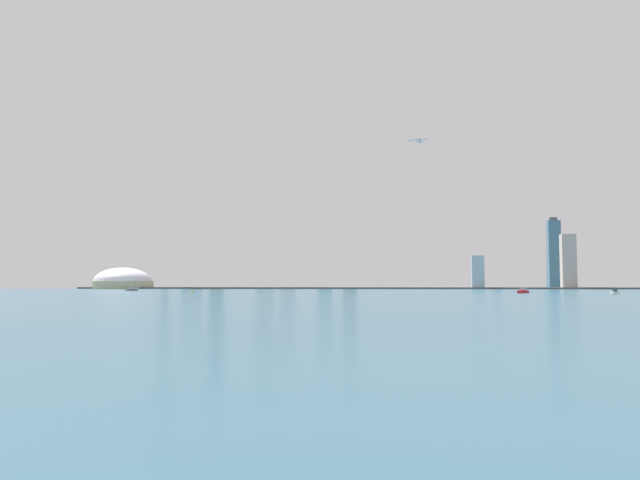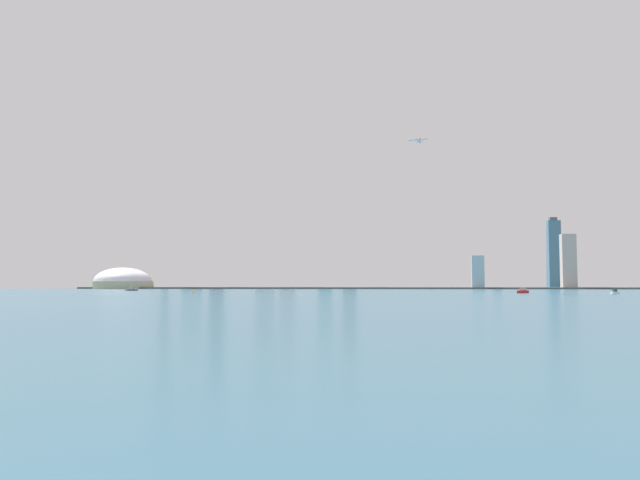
# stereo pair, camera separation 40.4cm
# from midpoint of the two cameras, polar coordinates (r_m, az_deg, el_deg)

# --- Properties ---
(ground_plane) EXTENTS (6000.00, 6000.00, 0.00)m
(ground_plane) POSITION_cam_midpoint_polar(r_m,az_deg,el_deg) (486.66, -1.73, -4.88)
(ground_plane) COLOR #2C556A
(waterfront_pier) EXTENTS (829.58, 59.68, 2.62)m
(waterfront_pier) POSITION_cam_midpoint_polar(r_m,az_deg,el_deg) (971.66, 2.38, -4.30)
(waterfront_pier) COLOR #505657
(waterfront_pier) RESTS_ON ground
(observation_tower) EXTENTS (42.42, 42.42, 303.72)m
(observation_tower) POSITION_cam_midpoint_polar(r_m,az_deg,el_deg) (1051.72, -13.55, 3.87)
(observation_tower) COLOR #9B9686
(observation_tower) RESTS_ON ground
(stadium_dome) EXTENTS (99.87, 99.87, 44.17)m
(stadium_dome) POSITION_cam_midpoint_polar(r_m,az_deg,el_deg) (1059.41, -17.01, -3.61)
(stadium_dome) COLOR #B9B48E
(stadium_dome) RESTS_ON ground
(skyscraper_0) EXTENTS (12.88, 22.53, 48.62)m
(skyscraper_0) POSITION_cam_midpoint_polar(r_m,az_deg,el_deg) (1062.72, 15.46, -2.89)
(skyscraper_0) COLOR slate
(skyscraper_0) RESTS_ON ground
(skyscraper_1) EXTENTS (26.84, 27.45, 90.44)m
(skyscraper_1) POSITION_cam_midpoint_polar(r_m,az_deg,el_deg) (1122.86, -11.35, -1.93)
(skyscraper_1) COLOR slate
(skyscraper_1) RESTS_ON ground
(skyscraper_2) EXTENTS (22.47, 18.42, 94.27)m
(skyscraper_2) POSITION_cam_midpoint_polar(r_m,az_deg,el_deg) (1071.33, 0.51, -1.81)
(skyscraper_2) COLOR #5D8A9A
(skyscraper_2) RESTS_ON ground
(skyscraper_3) EXTENTS (18.73, 27.90, 165.77)m
(skyscraper_3) POSITION_cam_midpoint_polar(r_m,az_deg,el_deg) (1113.47, -9.12, -0.13)
(skyscraper_3) COLOR teal
(skyscraper_3) RESTS_ON ground
(skyscraper_4) EXTENTS (27.14, 22.87, 154.64)m
(skyscraper_4) POSITION_cam_midpoint_polar(r_m,az_deg,el_deg) (1056.98, -4.90, -0.48)
(skyscraper_4) COLOR beige
(skyscraper_4) RESTS_ON ground
(skyscraper_5) EXTENTS (19.69, 16.86, 61.75)m
(skyscraper_5) POSITION_cam_midpoint_polar(r_m,az_deg,el_deg) (1046.86, -11.09, -2.95)
(skyscraper_5) COLOR gray
(skyscraper_5) RESTS_ON ground
(skyscraper_6) EXTENTS (18.65, 26.20, 111.00)m
(skyscraper_6) POSITION_cam_midpoint_polar(r_m,az_deg,el_deg) (1058.14, 20.11, -1.19)
(skyscraper_6) COLOR #3F6E88
(skyscraper_6) RESTS_ON ground
(skyscraper_7) EXTENTS (16.99, 21.61, 96.09)m
(skyscraper_7) POSITION_cam_midpoint_polar(r_m,az_deg,el_deg) (1044.67, -9.15, -1.83)
(skyscraper_7) COLOR slate
(skyscraper_7) RESTS_ON ground
(skyscraper_8) EXTENTS (20.90, 15.44, 110.44)m
(skyscraper_8) POSITION_cam_midpoint_polar(r_m,az_deg,el_deg) (1028.27, 2.66, -1.44)
(skyscraper_8) COLOR slate
(skyscraper_8) RESTS_ON ground
(skyscraper_9) EXTENTS (17.97, 12.63, 48.97)m
(skyscraper_9) POSITION_cam_midpoint_polar(r_m,az_deg,el_deg) (964.72, 13.90, -2.82)
(skyscraper_9) COLOR #97B9C9
(skyscraper_9) RESTS_ON ground
(skyscraper_10) EXTENTS (20.34, 15.78, 79.96)m
(skyscraper_10) POSITION_cam_midpoint_polar(r_m,az_deg,el_deg) (996.08, 21.29, -1.81)
(skyscraper_10) COLOR #B4A9A1
(skyscraper_10) RESTS_ON ground
(skyscraper_11) EXTENTS (21.17, 26.93, 129.77)m
(skyscraper_11) POSITION_cam_midpoint_polar(r_m,az_deg,el_deg) (1042.56, -2.89, -1.55)
(skyscraper_11) COLOR beige
(skyscraper_11) RESTS_ON ground
(boat_0) EXTENTS (12.27, 15.67, 10.51)m
(boat_0) POSITION_cam_midpoint_polar(r_m,az_deg,el_deg) (580.07, 17.68, -4.35)
(boat_0) COLOR red
(boat_0) RESTS_ON ground
(boat_1) EXTENTS (17.32, 14.62, 7.28)m
(boat_1) POSITION_cam_midpoint_polar(r_m,az_deg,el_deg) (773.43, -16.44, -4.26)
(boat_1) COLOR #24202F
(boat_1) RESTS_ON ground
(boat_2) EXTENTS (8.37, 6.88, 3.92)m
(boat_2) POSITION_cam_midpoint_polar(r_m,az_deg,el_deg) (571.47, 24.83, -4.23)
(boat_2) COLOR white
(boat_2) RESTS_ON ground
(channel_buoy_0) EXTENTS (1.59, 1.59, 3.00)m
(channel_buoy_0) POSITION_cam_midpoint_polar(r_m,az_deg,el_deg) (580.72, -11.32, -4.50)
(channel_buoy_0) COLOR yellow
(channel_buoy_0) RESTS_ON ground
(airplane) EXTENTS (29.11, 28.69, 7.55)m
(airplane) POSITION_cam_midpoint_polar(r_m,az_deg,el_deg) (987.67, 8.74, 8.78)
(airplane) COLOR silver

